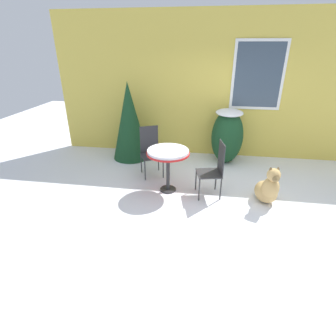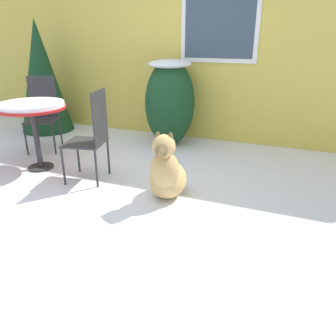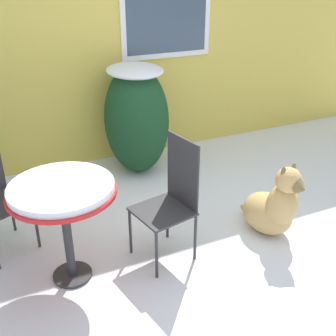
# 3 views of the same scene
# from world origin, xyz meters

# --- Properties ---
(ground_plane) EXTENTS (16.00, 16.00, 0.00)m
(ground_plane) POSITION_xyz_m (0.00, 0.00, 0.00)
(ground_plane) COLOR white
(house_wall) EXTENTS (8.00, 0.10, 3.24)m
(house_wall) POSITION_xyz_m (0.03, 2.20, 1.63)
(house_wall) COLOR #DBC14C
(house_wall) RESTS_ON ground_plane
(shrub_left) EXTENTS (0.71, 0.82, 1.23)m
(shrub_left) POSITION_xyz_m (0.12, 1.71, 0.65)
(shrub_left) COLOR #194223
(shrub_left) RESTS_ON ground_plane
(patio_table) EXTENTS (0.78, 0.78, 0.82)m
(patio_table) POSITION_xyz_m (-1.01, 0.18, 0.72)
(patio_table) COLOR #2D2D30
(patio_table) RESTS_ON ground_plane
(patio_chair_far_side) EXTENTS (0.49, 0.49, 1.02)m
(patio_chair_far_side) POSITION_xyz_m (-0.18, 0.14, 0.54)
(patio_chair_far_side) COLOR #2D2D30
(patio_chair_far_side) RESTS_ON ground_plane
(dog) EXTENTS (0.45, 0.70, 0.73)m
(dog) POSITION_xyz_m (0.76, 0.02, 0.27)
(dog) COLOR tan
(dog) RESTS_ON ground_plane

